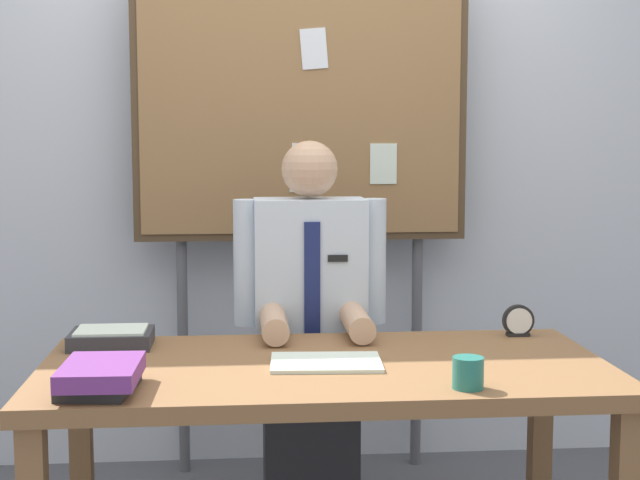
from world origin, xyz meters
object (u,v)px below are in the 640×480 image
object	(u,v)px
paper_tray	(111,338)
bulletin_board	(301,109)
desk_clock	(518,322)
coffee_mug	(468,373)
open_notebook	(327,362)
book_stack	(100,376)
person	(310,345)
desk	(325,389)

from	to	relation	value
paper_tray	bulletin_board	bearing A→B (deg)	49.49
desk_clock	coffee_mug	world-z (taller)	desk_clock
open_notebook	coffee_mug	distance (m)	0.46
bulletin_board	book_stack	distance (m)	1.64
desk_clock	paper_tray	world-z (taller)	desk_clock
person	desk_clock	xyz separation A→B (m)	(0.69, -0.28, 0.13)
open_notebook	person	bearing A→B (deg)	90.41
open_notebook	desk	bearing A→B (deg)	102.43
person	book_stack	size ratio (longest dim) A/B	4.84
open_notebook	desk_clock	xyz separation A→B (m)	(0.68, 0.33, 0.04)
bulletin_board	paper_tray	size ratio (longest dim) A/B	8.08
open_notebook	desk_clock	size ratio (longest dim) A/B	3.05
person	paper_tray	xyz separation A→B (m)	(-0.67, -0.32, 0.11)
person	open_notebook	world-z (taller)	person
bulletin_board	book_stack	bearing A→B (deg)	-115.27
desk	coffee_mug	size ratio (longest dim) A/B	19.69
desk	person	bearing A→B (deg)	90.00
person	bulletin_board	world-z (taller)	bulletin_board
book_stack	desk	bearing A→B (deg)	22.80
coffee_mug	paper_tray	distance (m)	1.18
person	coffee_mug	xyz separation A→B (m)	(0.36, -0.91, 0.12)
paper_tray	book_stack	bearing A→B (deg)	-85.40
desk_clock	open_notebook	bearing A→B (deg)	-153.89
coffee_mug	paper_tray	xyz separation A→B (m)	(-1.02, 0.59, -0.02)
book_stack	desk_clock	xyz separation A→B (m)	(1.31, 0.58, 0.01)
desk_clock	paper_tray	bearing A→B (deg)	-178.47
person	coffee_mug	size ratio (longest dim) A/B	16.06
desk	paper_tray	xyz separation A→B (m)	(-0.67, 0.28, 0.11)
bulletin_board	open_notebook	size ratio (longest dim) A/B	6.41
desk	open_notebook	bearing A→B (deg)	-77.57
desk_clock	paper_tray	distance (m)	1.36
person	coffee_mug	world-z (taller)	person
person	bulletin_board	xyz separation A→B (m)	(0.00, 0.46, 0.87)
bulletin_board	desk_clock	world-z (taller)	bulletin_board
person	book_stack	xyz separation A→B (m)	(-0.62, -0.86, 0.12)
paper_tray	coffee_mug	bearing A→B (deg)	-30.15
book_stack	open_notebook	size ratio (longest dim) A/B	0.87
person	paper_tray	bearing A→B (deg)	-154.45
bulletin_board	person	bearing A→B (deg)	-90.02
bulletin_board	coffee_mug	size ratio (longest dim) A/B	24.39
coffee_mug	paper_tray	size ratio (longest dim) A/B	0.33
person	book_stack	bearing A→B (deg)	-125.97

